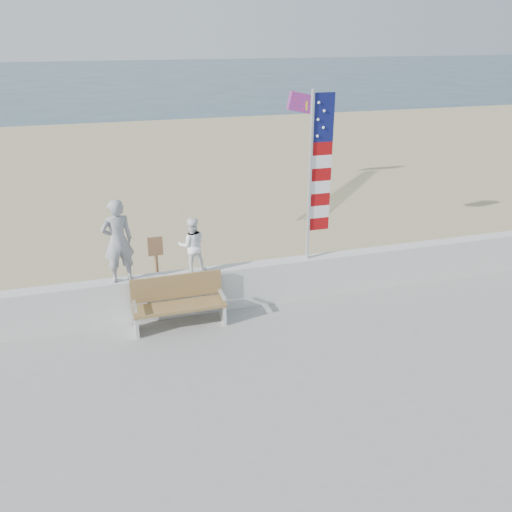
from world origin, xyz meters
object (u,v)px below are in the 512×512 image
(adult, at_px, (118,241))
(child, at_px, (192,245))
(bench, at_px, (178,301))
(flag, at_px, (316,170))

(adult, bearing_deg, child, 167.06)
(adult, distance_m, bench, 1.65)
(child, xyz_separation_m, flag, (2.60, -0.00, 1.34))
(adult, height_order, bench, adult)
(adult, distance_m, child, 1.44)
(child, height_order, flag, flag)
(child, bearing_deg, adult, 4.59)
(flag, bearing_deg, bench, -171.38)
(adult, distance_m, flag, 4.16)
(bench, bearing_deg, flag, 8.62)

